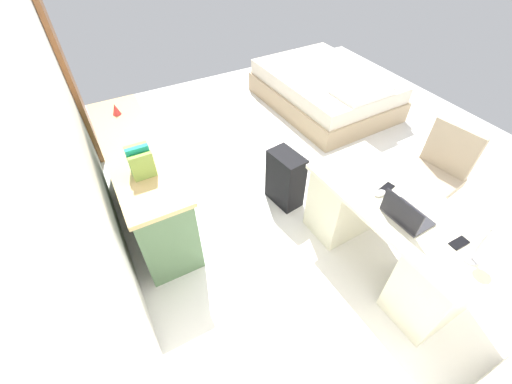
% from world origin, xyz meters
% --- Properties ---
extents(ground_plane, '(5.67, 5.67, 0.00)m').
position_xyz_m(ground_plane, '(0.00, 0.00, 0.00)').
color(ground_plane, silver).
extents(wall_back, '(4.67, 0.10, 2.57)m').
position_xyz_m(wall_back, '(0.00, 2.04, 1.28)').
color(wall_back, silver).
rests_on(wall_back, ground_plane).
extents(door_wooden, '(0.88, 0.05, 2.04)m').
position_xyz_m(door_wooden, '(1.79, 1.96, 1.02)').
color(door_wooden, brown).
rests_on(door_wooden, ground_plane).
extents(desk, '(1.46, 0.71, 0.72)m').
position_xyz_m(desk, '(-1.24, 0.09, 0.38)').
color(desk, beige).
rests_on(desk, ground_plane).
extents(office_chair, '(0.53, 0.53, 0.94)m').
position_xyz_m(office_chair, '(-0.98, -0.68, 0.42)').
color(office_chair, black).
rests_on(office_chair, ground_plane).
extents(credenza, '(1.80, 0.48, 0.80)m').
position_xyz_m(credenza, '(0.32, 1.65, 0.40)').
color(credenza, '#4C6B47').
rests_on(credenza, ground_plane).
extents(bed, '(1.94, 1.46, 0.58)m').
position_xyz_m(bed, '(1.18, -1.13, 0.24)').
color(bed, tan).
rests_on(bed, ground_plane).
extents(suitcase_black, '(0.39, 0.27, 0.58)m').
position_xyz_m(suitcase_black, '(-0.20, 0.41, 0.29)').
color(suitcase_black, black).
rests_on(suitcase_black, ground_plane).
extents(laptop, '(0.32, 0.23, 0.21)m').
position_xyz_m(laptop, '(-1.35, 0.19, 0.77)').
color(laptop, '#333338').
rests_on(laptop, desk).
extents(computer_mouse, '(0.06, 0.10, 0.03)m').
position_xyz_m(computer_mouse, '(-1.08, 0.16, 0.74)').
color(computer_mouse, white).
rests_on(computer_mouse, desk).
extents(cell_phone_near_laptop, '(0.07, 0.14, 0.01)m').
position_xyz_m(cell_phone_near_laptop, '(-1.67, 0.03, 0.73)').
color(cell_phone_near_laptop, black).
rests_on(cell_phone_near_laptop, desk).
extents(cell_phone_by_mouse, '(0.09, 0.15, 0.01)m').
position_xyz_m(cell_phone_by_mouse, '(-1.06, 0.06, 0.73)').
color(cell_phone_by_mouse, black).
rests_on(cell_phone_by_mouse, desk).
extents(desk_lamp, '(0.16, 0.11, 0.34)m').
position_xyz_m(desk_lamp, '(-1.75, 0.07, 0.98)').
color(desk_lamp, silver).
rests_on(desk_lamp, desk).
extents(book_row, '(0.16, 0.17, 0.23)m').
position_xyz_m(book_row, '(-0.08, 1.66, 0.91)').
color(book_row, '#809F44').
rests_on(book_row, credenza).
extents(figurine_small, '(0.08, 0.08, 0.11)m').
position_xyz_m(figurine_small, '(0.89, 1.66, 0.85)').
color(figurine_small, red).
rests_on(figurine_small, credenza).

